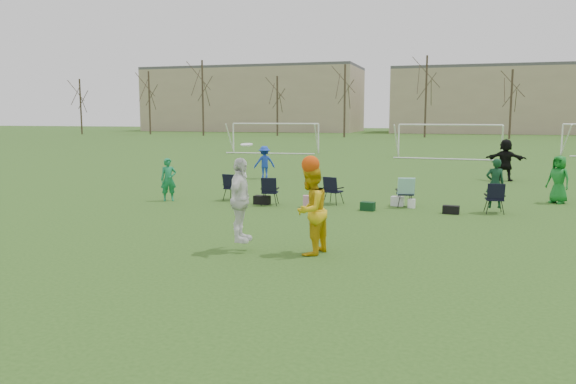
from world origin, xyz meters
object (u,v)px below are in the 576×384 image
(fielder_green_far, at_px, (559,179))
(fielder_black, at_px, (505,160))
(fielder_green_near, at_px, (169,180))
(center_contest, at_px, (282,205))
(goal_left, at_px, (275,129))
(goal_mid, at_px, (449,131))
(fielder_blue, at_px, (264,162))

(fielder_green_far, relative_size, fielder_black, 0.85)
(fielder_green_near, xyz_separation_m, fielder_black, (12.10, 10.34, 0.22))
(fielder_green_near, distance_m, center_contest, 8.84)
(fielder_black, height_order, goal_left, goal_left)
(fielder_black, distance_m, goal_mid, 14.67)
(goal_mid, bearing_deg, fielder_green_near, -106.55)
(center_contest, relative_size, goal_left, 0.33)
(fielder_blue, xyz_separation_m, fielder_black, (11.20, 2.48, 0.19))
(fielder_green_near, relative_size, goal_left, 0.21)
(fielder_green_far, relative_size, center_contest, 0.68)
(fielder_black, bearing_deg, fielder_green_far, 109.80)
(goal_left, relative_size, goal_mid, 1.00)
(fielder_black, xyz_separation_m, goal_mid, (-2.84, 14.36, 0.93))
(center_contest, bearing_deg, goal_left, 108.47)
(goal_left, distance_m, goal_mid, 14.14)
(goal_mid, bearing_deg, center_contest, -91.54)
(fielder_green_near, distance_m, goal_left, 27.14)
(fielder_green_near, xyz_separation_m, fielder_blue, (0.91, 7.86, 0.02))
(fielder_green_near, height_order, fielder_black, fielder_black)
(goal_mid, bearing_deg, goal_left, 175.87)
(fielder_black, relative_size, goal_mid, 0.27)
(fielder_green_far, height_order, goal_left, goal_left)
(fielder_green_near, relative_size, center_contest, 0.63)
(goal_left, bearing_deg, fielder_green_near, -84.94)
(fielder_blue, relative_size, goal_left, 0.22)
(fielder_green_far, relative_size, goal_left, 0.23)
(fielder_blue, bearing_deg, fielder_black, 160.88)
(fielder_blue, distance_m, center_contest, 15.08)
(goal_mid, bearing_deg, fielder_green_far, -75.03)
(fielder_blue, distance_m, fielder_green_far, 13.20)
(fielder_green_near, bearing_deg, goal_mid, 33.74)
(goal_left, bearing_deg, fielder_green_far, -57.01)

